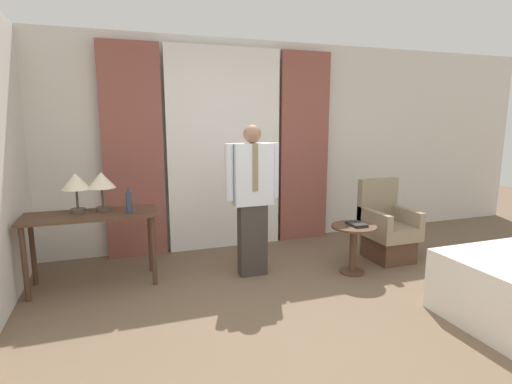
% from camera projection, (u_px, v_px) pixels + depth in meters
% --- Properties ---
extents(ground_plane, '(16.00, 16.00, 0.00)m').
position_uv_depth(ground_plane, '(311.00, 342.00, 3.07)').
color(ground_plane, brown).
extents(wall_back, '(10.00, 0.06, 2.70)m').
position_uv_depth(wall_back, '(222.00, 145.00, 5.27)').
color(wall_back, silver).
rests_on(wall_back, ground_plane).
extents(curtain_sheer_center, '(1.48, 0.06, 2.58)m').
position_uv_depth(curtain_sheer_center, '(225.00, 150.00, 5.16)').
color(curtain_sheer_center, white).
rests_on(curtain_sheer_center, ground_plane).
extents(curtain_drape_left, '(0.71, 0.06, 2.58)m').
position_uv_depth(curtain_drape_left, '(133.00, 153.00, 4.79)').
color(curtain_drape_left, brown).
rests_on(curtain_drape_left, ground_plane).
extents(curtain_drape_right, '(0.71, 0.06, 2.58)m').
position_uv_depth(curtain_drape_right, '(304.00, 148.00, 5.53)').
color(curtain_drape_right, brown).
rests_on(curtain_drape_right, ground_plane).
extents(desk, '(1.29, 0.52, 0.76)m').
position_uv_depth(desk, '(91.00, 225.00, 4.02)').
color(desk, '#4C3323').
rests_on(desk, ground_plane).
extents(table_lamp_left, '(0.28, 0.28, 0.40)m').
position_uv_depth(table_lamp_left, '(76.00, 183.00, 4.00)').
color(table_lamp_left, '#4C4238').
rests_on(table_lamp_left, desk).
extents(table_lamp_right, '(0.28, 0.28, 0.40)m').
position_uv_depth(table_lamp_right, '(102.00, 182.00, 4.08)').
color(table_lamp_right, '#4C4238').
rests_on(table_lamp_right, desk).
extents(bottle_near_edge, '(0.06, 0.06, 0.27)m').
position_uv_depth(bottle_near_edge, '(129.00, 203.00, 3.99)').
color(bottle_near_edge, '#2D3851').
rests_on(bottle_near_edge, desk).
extents(person, '(0.60, 0.20, 1.63)m').
position_uv_depth(person, '(252.00, 195.00, 4.26)').
color(person, '#38332D').
rests_on(person, ground_plane).
extents(armchair, '(0.53, 0.61, 0.96)m').
position_uv_depth(armchair, '(387.00, 231.00, 4.86)').
color(armchair, '#4C3323').
rests_on(armchair, ground_plane).
extents(side_table, '(0.49, 0.49, 0.54)m').
position_uv_depth(side_table, '(353.00, 241.00, 4.39)').
color(side_table, '#4C3323').
rests_on(side_table, ground_plane).
extents(book, '(0.15, 0.23, 0.03)m').
position_uv_depth(book, '(356.00, 224.00, 4.36)').
color(book, black).
rests_on(book, side_table).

